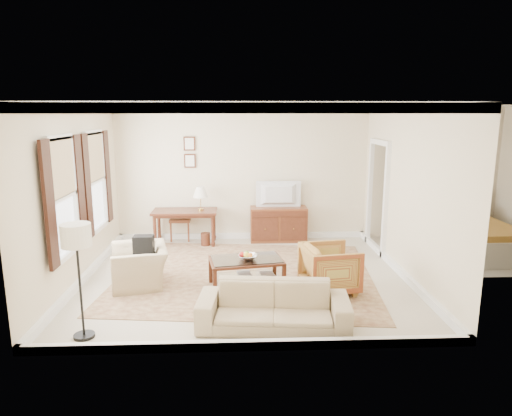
{
  "coord_description": "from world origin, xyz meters",
  "views": [
    {
      "loc": [
        -0.13,
        -7.45,
        2.79
      ],
      "look_at": [
        0.2,
        0.3,
        1.15
      ],
      "focal_mm": 32.0,
      "sensor_mm": 36.0,
      "label": 1
    }
  ],
  "objects": [
    {
      "name": "backpack",
      "position": [
        -1.65,
        -0.26,
        0.68
      ],
      "size": [
        0.24,
        0.34,
        0.4
      ],
      "primitive_type": "cube",
      "rotation": [
        0.0,
        0.0,
        -1.49
      ],
      "color": "black",
      "rests_on": "club_armchair"
    },
    {
      "name": "sofa",
      "position": [
        0.34,
        -1.88,
        0.39
      ],
      "size": [
        2.03,
        0.77,
        0.77
      ],
      "primitive_type": "imported",
      "rotation": [
        0.0,
        0.0,
        -0.1
      ],
      "color": "tan",
      "rests_on": "room_shell"
    },
    {
      "name": "sideboard",
      "position": [
        0.77,
        2.23,
        0.38
      ],
      "size": [
        1.23,
        0.47,
        0.76
      ],
      "primitive_type": "cube",
      "color": "brown",
      "rests_on": "room_shell"
    },
    {
      "name": "tv",
      "position": [
        0.77,
        2.21,
        1.22
      ],
      "size": [
        0.93,
        0.53,
        0.12
      ],
      "primitive_type": "imported",
      "rotation": [
        0.0,
        0.0,
        3.14
      ],
      "color": "black",
      "rests_on": "sideboard"
    },
    {
      "name": "framed_prints",
      "position": [
        -1.14,
        2.47,
        1.94
      ],
      "size": [
        0.25,
        0.04,
        0.68
      ],
      "primitive_type": null,
      "color": "#512517",
      "rests_on": "room_shell"
    },
    {
      "name": "writing_desk",
      "position": [
        -1.24,
        2.06,
        0.63
      ],
      "size": [
        1.36,
        0.68,
        0.74
      ],
      "color": "#512517",
      "rests_on": "room_shell"
    },
    {
      "name": "striped_armchair",
      "position": [
        1.32,
        -0.69,
        0.41
      ],
      "size": [
        0.87,
        0.91,
        0.83
      ],
      "primitive_type": "imported",
      "rotation": [
        0.0,
        0.0,
        1.72
      ],
      "color": "brown",
      "rests_on": "room_shell"
    },
    {
      "name": "rug",
      "position": [
        0.0,
        0.08,
        0.01
      ],
      "size": [
        4.7,
        4.15,
        0.01
      ],
      "primitive_type": "cube",
      "rotation": [
        0.0,
        0.0,
        -0.11
      ],
      "color": "brown",
      "rests_on": "room_shell"
    },
    {
      "name": "desk_chair",
      "position": [
        -1.38,
        2.41,
        0.53
      ],
      "size": [
        0.52,
        0.52,
        1.05
      ],
      "primitive_type": null,
      "rotation": [
        0.0,
        0.0,
        0.16
      ],
      "color": "brown",
      "rests_on": "room_shell"
    },
    {
      "name": "desk_lamp",
      "position": [
        -0.9,
        2.06,
        0.99
      ],
      "size": [
        0.32,
        0.32,
        0.5
      ],
      "primitive_type": null,
      "color": "silver",
      "rests_on": "writing_desk"
    },
    {
      "name": "book_b",
      "position": [
        0.25,
        -0.41,
        0.19
      ],
      "size": [
        0.28,
        0.08,
        0.38
      ],
      "primitive_type": "imported",
      "rotation": [
        0.0,
        0.0,
        0.2
      ],
      "color": "brown",
      "rests_on": "coffee_table"
    },
    {
      "name": "floor_lamp",
      "position": [
        -2.07,
        -2.06,
        1.23
      ],
      "size": [
        0.36,
        0.36,
        1.47
      ],
      "color": "black",
      "rests_on": "room_shell"
    },
    {
      "name": "window_front",
      "position": [
        -2.7,
        -0.7,
        1.55
      ],
      "size": [
        0.12,
        1.56,
        1.8
      ],
      "primitive_type": null,
      "color": "#CCB284",
      "rests_on": "room_shell"
    },
    {
      "name": "room_shell",
      "position": [
        0.0,
        0.0,
        2.47
      ],
      "size": [
        5.51,
        5.01,
        2.91
      ],
      "color": "beige",
      "rests_on": "ground"
    },
    {
      "name": "fruit_bowl",
      "position": [
        0.03,
        -0.51,
        0.54
      ],
      "size": [
        0.42,
        0.42,
        0.1
      ],
      "primitive_type": "imported",
      "color": "silver",
      "rests_on": "coffee_table"
    },
    {
      "name": "coffee_table",
      "position": [
        0.01,
        -0.47,
        0.38
      ],
      "size": [
        1.25,
        0.85,
        0.49
      ],
      "rotation": [
        0.0,
        0.0,
        0.17
      ],
      "color": "#512517",
      "rests_on": "room_shell"
    },
    {
      "name": "club_armchair",
      "position": [
        -1.73,
        -0.28,
        0.43
      ],
      "size": [
        0.86,
        1.11,
        0.87
      ],
      "primitive_type": "imported",
      "rotation": [
        0.0,
        0.0,
        -1.34
      ],
      "color": "tan",
      "rests_on": "room_shell"
    },
    {
      "name": "doorway",
      "position": [
        2.71,
        1.5,
        1.08
      ],
      "size": [
        0.1,
        1.12,
        2.25
      ],
      "primitive_type": null,
      "color": "white",
      "rests_on": "room_shell"
    },
    {
      "name": "annex_bedroom",
      "position": [
        4.49,
        1.15,
        0.34
      ],
      "size": [
        3.0,
        2.7,
        2.9
      ],
      "color": "beige",
      "rests_on": "ground"
    },
    {
      "name": "window_rear",
      "position": [
        -2.7,
        0.9,
        1.55
      ],
      "size": [
        0.12,
        1.56,
        1.8
      ],
      "primitive_type": null,
      "color": "#CCB284",
      "rests_on": "room_shell"
    },
    {
      "name": "book_a",
      "position": [
        -0.13,
        -0.37,
        0.19
      ],
      "size": [
        0.28,
        0.08,
        0.38
      ],
      "primitive_type": "imported",
      "rotation": [
        0.0,
        0.0,
        0.15
      ],
      "color": "brown",
      "rests_on": "coffee_table"
    }
  ]
}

